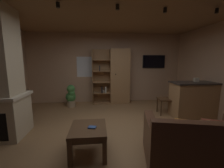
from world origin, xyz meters
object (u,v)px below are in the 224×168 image
at_px(dining_chair, 168,97).
at_px(potted_floor_plant, 71,96).
at_px(kitchen_bar_counter, 197,99).
at_px(leather_couch, 198,147).
at_px(table_book_0, 92,127).
at_px(wall_mounted_tv, 154,62).
at_px(bookshelf_cabinet, 117,77).
at_px(tissue_box, 196,80).
at_px(coffee_table, 88,132).

bearing_deg(dining_chair, potted_floor_plant, 161.55).
xyz_separation_m(kitchen_bar_counter, dining_chair, (-0.72, 0.28, 0.02)).
xyz_separation_m(leather_couch, table_book_0, (-1.61, 0.43, 0.19)).
height_order(dining_chair, wall_mounted_tv, wall_mounted_tv).
distance_m(table_book_0, dining_chair, 2.81).
distance_m(table_book_0, potted_floor_plant, 2.87).
bearing_deg(wall_mounted_tv, bookshelf_cabinet, -172.00).
bearing_deg(bookshelf_cabinet, potted_floor_plant, -168.83).
bearing_deg(bookshelf_cabinet, tissue_box, -36.65).
bearing_deg(tissue_box, coffee_table, -153.48).
bearing_deg(coffee_table, dining_chair, 36.43).
height_order(bookshelf_cabinet, coffee_table, bookshelf_cabinet).
xyz_separation_m(coffee_table, wall_mounted_tv, (2.41, 3.26, 1.20)).
distance_m(bookshelf_cabinet, dining_chair, 1.99).
xyz_separation_m(coffee_table, dining_chair, (2.29, 1.69, 0.14)).
bearing_deg(table_book_0, coffee_table, 154.05).
xyz_separation_m(table_book_0, potted_floor_plant, (-0.84, 2.74, -0.10)).
height_order(potted_floor_plant, wall_mounted_tv, wall_mounted_tv).
xyz_separation_m(kitchen_bar_counter, wall_mounted_tv, (-0.60, 1.85, 1.07)).
bearing_deg(coffee_table, kitchen_bar_counter, 25.07).
height_order(kitchen_bar_counter, coffee_table, kitchen_bar_counter).
xyz_separation_m(dining_chair, wall_mounted_tv, (0.13, 1.57, 1.06)).
relative_size(kitchen_bar_counter, dining_chair, 1.61).
height_order(bookshelf_cabinet, dining_chair, bookshelf_cabinet).
distance_m(tissue_box, wall_mounted_tv, 1.92).
distance_m(dining_chair, potted_floor_plant, 3.23).
bearing_deg(wall_mounted_tv, potted_floor_plant, -170.31).
bearing_deg(coffee_table, tissue_box, 26.52).
bearing_deg(potted_floor_plant, table_book_0, -72.93).
relative_size(table_book_0, wall_mounted_tv, 0.15).
bearing_deg(coffee_table, leather_couch, -15.50).
height_order(kitchen_bar_counter, tissue_box, tissue_box).
bearing_deg(bookshelf_cabinet, wall_mounted_tv, 8.00).
distance_m(leather_couch, potted_floor_plant, 4.01).
relative_size(tissue_box, potted_floor_plant, 0.15).
height_order(tissue_box, leather_couch, tissue_box).
distance_m(kitchen_bar_counter, potted_floor_plant, 4.01).
distance_m(bookshelf_cabinet, coffee_table, 3.24).
relative_size(tissue_box, leather_couch, 0.07).
bearing_deg(wall_mounted_tv, dining_chair, -94.61).
bearing_deg(wall_mounted_tv, kitchen_bar_counter, -72.06).
distance_m(bookshelf_cabinet, tissue_box, 2.60).
bearing_deg(wall_mounted_tv, table_book_0, -125.55).
xyz_separation_m(kitchen_bar_counter, leather_couch, (-1.34, -1.87, -0.21)).
bearing_deg(bookshelf_cabinet, coffee_table, -106.77).
height_order(table_book_0, wall_mounted_tv, wall_mounted_tv).
distance_m(tissue_box, dining_chair, 0.91).
xyz_separation_m(bookshelf_cabinet, wall_mounted_tv, (1.50, 0.21, 0.57)).
relative_size(bookshelf_cabinet, leather_couch, 1.20).
xyz_separation_m(bookshelf_cabinet, coffee_table, (-0.92, -3.05, -0.63)).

